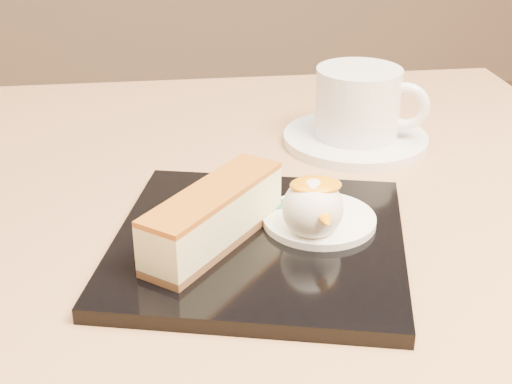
{
  "coord_description": "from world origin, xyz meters",
  "views": [
    {
      "loc": [
        -0.04,
        -0.52,
        1.01
      ],
      "look_at": [
        0.02,
        -0.03,
        0.76
      ],
      "focal_mm": 50.0,
      "sensor_mm": 36.0,
      "label": 1
    }
  ],
  "objects": [
    {
      "name": "table",
      "position": [
        0.0,
        0.0,
        0.56
      ],
      "size": [
        0.8,
        0.8,
        0.72
      ],
      "color": "black",
      "rests_on": "ground"
    },
    {
      "name": "mint_sprig",
      "position": [
        0.04,
        -0.01,
        0.74
      ],
      "size": [
        0.03,
        0.02,
        0.0
      ],
      "color": "#2B853C",
      "rests_on": "cream_smear"
    },
    {
      "name": "cream_smear",
      "position": [
        0.07,
        -0.03,
        0.73
      ],
      "size": [
        0.09,
        0.09,
        0.01
      ],
      "primitive_type": "cylinder",
      "color": "white",
      "rests_on": "dessert_plate"
    },
    {
      "name": "cheesecake",
      "position": [
        -0.01,
        -0.05,
        0.75
      ],
      "size": [
        0.11,
        0.13,
        0.04
      ],
      "rotation": [
        0.0,
        0.0,
        0.89
      ],
      "color": "brown",
      "rests_on": "dessert_plate"
    },
    {
      "name": "dessert_plate",
      "position": [
        0.02,
        -0.05,
        0.73
      ],
      "size": [
        0.27,
        0.27,
        0.01
      ],
      "primitive_type": "cube",
      "rotation": [
        0.0,
        0.0,
        -0.25
      ],
      "color": "black",
      "rests_on": "table"
    },
    {
      "name": "ice_cream_scoop",
      "position": [
        0.06,
        -0.05,
        0.76
      ],
      "size": [
        0.05,
        0.05,
        0.05
      ],
      "primitive_type": "sphere",
      "color": "white",
      "rests_on": "cream_smear"
    },
    {
      "name": "coffee_cup",
      "position": [
        0.15,
        0.15,
        0.77
      ],
      "size": [
        0.11,
        0.09,
        0.07
      ],
      "rotation": [
        0.0,
        0.0,
        -0.39
      ],
      "color": "white",
      "rests_on": "saucer"
    },
    {
      "name": "mango_sauce",
      "position": [
        0.06,
        -0.05,
        0.77
      ],
      "size": [
        0.04,
        0.03,
        0.01
      ],
      "primitive_type": "ellipsoid",
      "color": "orange",
      "rests_on": "ice_cream_scoop"
    },
    {
      "name": "saucer",
      "position": [
        0.15,
        0.15,
        0.72
      ],
      "size": [
        0.15,
        0.15,
        0.01
      ],
      "primitive_type": "cylinder",
      "color": "white",
      "rests_on": "table"
    }
  ]
}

